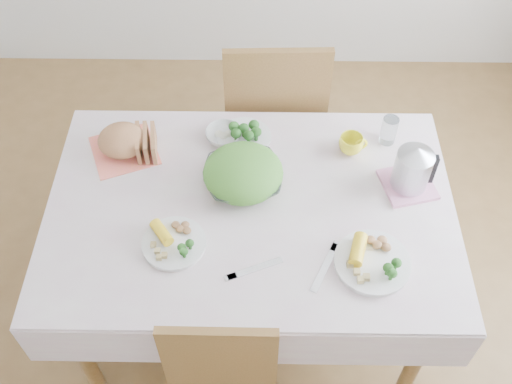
{
  "coord_description": "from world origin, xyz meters",
  "views": [
    {
      "loc": [
        0.04,
        -1.34,
        2.5
      ],
      "look_at": [
        0.02,
        0.02,
        0.82
      ],
      "focal_mm": 42.0,
      "sensor_mm": 36.0,
      "label": 1
    }
  ],
  "objects_px": {
    "dinner_plate_left": "(174,243)",
    "dinner_plate_right": "(372,263)",
    "chair_far": "(273,118)",
    "salad_bowl": "(243,178)",
    "electric_kettle": "(414,164)",
    "yellow_mug": "(351,144)",
    "dining_table": "(251,263)"
  },
  "relations": [
    {
      "from": "chair_far",
      "to": "salad_bowl",
      "type": "relative_size",
      "value": 3.66
    },
    {
      "from": "chair_far",
      "to": "yellow_mug",
      "type": "bearing_deg",
      "value": 118.89
    },
    {
      "from": "dining_table",
      "to": "dinner_plate_left",
      "type": "height_order",
      "value": "dinner_plate_left"
    },
    {
      "from": "dining_table",
      "to": "electric_kettle",
      "type": "relative_size",
      "value": 7.36
    },
    {
      "from": "dining_table",
      "to": "salad_bowl",
      "type": "bearing_deg",
      "value": 105.34
    },
    {
      "from": "salad_bowl",
      "to": "yellow_mug",
      "type": "distance_m",
      "value": 0.45
    },
    {
      "from": "electric_kettle",
      "to": "dining_table",
      "type": "bearing_deg",
      "value": -153.33
    },
    {
      "from": "chair_far",
      "to": "yellow_mug",
      "type": "distance_m",
      "value": 0.67
    },
    {
      "from": "dining_table",
      "to": "dinner_plate_right",
      "type": "relative_size",
      "value": 5.33
    },
    {
      "from": "salad_bowl",
      "to": "electric_kettle",
      "type": "xyz_separation_m",
      "value": [
        0.62,
        -0.0,
        0.09
      ]
    },
    {
      "from": "dinner_plate_right",
      "to": "electric_kettle",
      "type": "bearing_deg",
      "value": 63.98
    },
    {
      "from": "chair_far",
      "to": "dinner_plate_left",
      "type": "height_order",
      "value": "chair_far"
    },
    {
      "from": "dining_table",
      "to": "dinner_plate_left",
      "type": "distance_m",
      "value": 0.51
    },
    {
      "from": "chair_far",
      "to": "electric_kettle",
      "type": "relative_size",
      "value": 5.42
    },
    {
      "from": "salad_bowl",
      "to": "yellow_mug",
      "type": "bearing_deg",
      "value": 22.93
    },
    {
      "from": "electric_kettle",
      "to": "dinner_plate_right",
      "type": "bearing_deg",
      "value": -99.5
    },
    {
      "from": "dining_table",
      "to": "chair_far",
      "type": "relative_size",
      "value": 1.36
    },
    {
      "from": "chair_far",
      "to": "electric_kettle",
      "type": "distance_m",
      "value": 0.93
    },
    {
      "from": "salad_bowl",
      "to": "yellow_mug",
      "type": "xyz_separation_m",
      "value": [
        0.42,
        0.18,
        0.0
      ]
    },
    {
      "from": "dinner_plate_left",
      "to": "electric_kettle",
      "type": "xyz_separation_m",
      "value": [
        0.85,
        0.28,
        0.11
      ]
    },
    {
      "from": "salad_bowl",
      "to": "dining_table",
      "type": "bearing_deg",
      "value": -74.66
    },
    {
      "from": "yellow_mug",
      "to": "electric_kettle",
      "type": "relative_size",
      "value": 0.51
    },
    {
      "from": "electric_kettle",
      "to": "chair_far",
      "type": "bearing_deg",
      "value": 143.03
    },
    {
      "from": "salad_bowl",
      "to": "dinner_plate_right",
      "type": "bearing_deg",
      "value": -38.13
    },
    {
      "from": "chair_far",
      "to": "dinner_plate_right",
      "type": "bearing_deg",
      "value": 105.67
    },
    {
      "from": "chair_far",
      "to": "dinner_plate_right",
      "type": "height_order",
      "value": "chair_far"
    },
    {
      "from": "dinner_plate_left",
      "to": "chair_far",
      "type": "bearing_deg",
      "value": 69.52
    },
    {
      "from": "dinner_plate_left",
      "to": "electric_kettle",
      "type": "distance_m",
      "value": 0.9
    },
    {
      "from": "dinner_plate_left",
      "to": "dinner_plate_right",
      "type": "distance_m",
      "value": 0.68
    },
    {
      "from": "salad_bowl",
      "to": "yellow_mug",
      "type": "relative_size",
      "value": 2.91
    },
    {
      "from": "chair_far",
      "to": "salad_bowl",
      "type": "distance_m",
      "value": 0.76
    },
    {
      "from": "dining_table",
      "to": "chair_far",
      "type": "xyz_separation_m",
      "value": [
        0.09,
        0.78,
        0.09
      ]
    }
  ]
}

